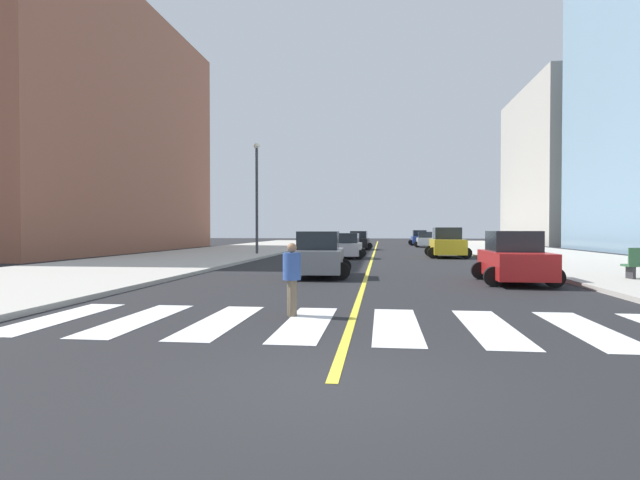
{
  "coord_description": "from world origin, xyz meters",
  "views": [
    {
      "loc": [
        0.6,
        -6.22,
        1.9
      ],
      "look_at": [
        -3.3,
        26.21,
        1.26
      ],
      "focal_mm": 28.66,
      "sensor_mm": 36.0,
      "label": 1
    }
  ],
  "objects_px": {
    "car_white_seventh": "(425,240)",
    "car_silver_second": "(348,247)",
    "car_red_nearest": "(514,259)",
    "car_black_fourth": "(359,241)",
    "fire_hydrant": "(512,253)",
    "pedestrian_crossing": "(292,276)",
    "street_lamp": "(257,189)",
    "car_gray_third": "(319,256)",
    "car_yellow_fifth": "(447,243)",
    "car_blue_sixth": "(419,238)"
  },
  "relations": [
    {
      "from": "car_white_seventh",
      "to": "pedestrian_crossing",
      "type": "bearing_deg",
      "value": 83.5
    },
    {
      "from": "car_black_fourth",
      "to": "car_blue_sixth",
      "type": "bearing_deg",
      "value": 66.83
    },
    {
      "from": "car_red_nearest",
      "to": "street_lamp",
      "type": "relative_size",
      "value": 0.51
    },
    {
      "from": "car_silver_second",
      "to": "fire_hydrant",
      "type": "relative_size",
      "value": 4.3
    },
    {
      "from": "car_silver_second",
      "to": "car_blue_sixth",
      "type": "distance_m",
      "value": 30.84
    },
    {
      "from": "car_gray_third",
      "to": "street_lamp",
      "type": "xyz_separation_m",
      "value": [
        -6.71,
        16.66,
        4.09
      ]
    },
    {
      "from": "car_white_seventh",
      "to": "car_silver_second",
      "type": "bearing_deg",
      "value": 75.06
    },
    {
      "from": "car_white_seventh",
      "to": "pedestrian_crossing",
      "type": "relative_size",
      "value": 2.4
    },
    {
      "from": "car_blue_sixth",
      "to": "pedestrian_crossing",
      "type": "xyz_separation_m",
      "value": [
        -6.64,
        -53.06,
        0.01
      ]
    },
    {
      "from": "car_yellow_fifth",
      "to": "pedestrian_crossing",
      "type": "height_order",
      "value": "car_yellow_fifth"
    },
    {
      "from": "car_gray_third",
      "to": "pedestrian_crossing",
      "type": "height_order",
      "value": "car_gray_third"
    },
    {
      "from": "car_gray_third",
      "to": "fire_hydrant",
      "type": "relative_size",
      "value": 4.72
    },
    {
      "from": "car_white_seventh",
      "to": "fire_hydrant",
      "type": "bearing_deg",
      "value": 97.68
    },
    {
      "from": "car_silver_second",
      "to": "car_gray_third",
      "type": "relative_size",
      "value": 0.91
    },
    {
      "from": "car_gray_third",
      "to": "car_black_fourth",
      "type": "height_order",
      "value": "car_gray_third"
    },
    {
      "from": "car_silver_second",
      "to": "car_white_seventh",
      "type": "xyz_separation_m",
      "value": [
        7.05,
        23.47,
        0.01
      ]
    },
    {
      "from": "pedestrian_crossing",
      "to": "car_black_fourth",
      "type": "bearing_deg",
      "value": 157.86
    },
    {
      "from": "car_red_nearest",
      "to": "pedestrian_crossing",
      "type": "relative_size",
      "value": 2.6
    },
    {
      "from": "pedestrian_crossing",
      "to": "car_red_nearest",
      "type": "bearing_deg",
      "value": 117.16
    },
    {
      "from": "car_black_fourth",
      "to": "car_white_seventh",
      "type": "relative_size",
      "value": 1.05
    },
    {
      "from": "car_red_nearest",
      "to": "car_white_seventh",
      "type": "xyz_separation_m",
      "value": [
        0.07,
        38.63,
        -0.07
      ]
    },
    {
      "from": "car_gray_third",
      "to": "car_yellow_fifth",
      "type": "distance_m",
      "value": 17.07
    },
    {
      "from": "car_gray_third",
      "to": "car_black_fourth",
      "type": "xyz_separation_m",
      "value": [
        0.36,
        28.82,
        -0.02
      ]
    },
    {
      "from": "car_silver_second",
      "to": "car_black_fourth",
      "type": "height_order",
      "value": "car_black_fourth"
    },
    {
      "from": "car_gray_third",
      "to": "pedestrian_crossing",
      "type": "xyz_separation_m",
      "value": [
        0.55,
        -9.43,
        0.03
      ]
    },
    {
      "from": "car_black_fourth",
      "to": "car_yellow_fifth",
      "type": "bearing_deg",
      "value": -61.74
    },
    {
      "from": "car_silver_second",
      "to": "car_gray_third",
      "type": "xyz_separation_m",
      "value": [
        -0.26,
        -13.59,
        0.07
      ]
    },
    {
      "from": "car_black_fourth",
      "to": "fire_hydrant",
      "type": "distance_m",
      "value": 20.92
    },
    {
      "from": "car_black_fourth",
      "to": "street_lamp",
      "type": "xyz_separation_m",
      "value": [
        -7.07,
        -12.16,
        4.11
      ]
    },
    {
      "from": "car_silver_second",
      "to": "fire_hydrant",
      "type": "height_order",
      "value": "car_silver_second"
    },
    {
      "from": "car_blue_sixth",
      "to": "street_lamp",
      "type": "xyz_separation_m",
      "value": [
        -13.9,
        -26.97,
        4.07
      ]
    },
    {
      "from": "car_blue_sixth",
      "to": "street_lamp",
      "type": "relative_size",
      "value": 0.51
    },
    {
      "from": "car_red_nearest",
      "to": "street_lamp",
      "type": "bearing_deg",
      "value": -51.62
    },
    {
      "from": "car_red_nearest",
      "to": "car_silver_second",
      "type": "height_order",
      "value": "car_red_nearest"
    },
    {
      "from": "pedestrian_crossing",
      "to": "fire_hydrant",
      "type": "xyz_separation_m",
      "value": [
        9.53,
        19.72,
        -0.31
      ]
    },
    {
      "from": "car_gray_third",
      "to": "car_white_seventh",
      "type": "relative_size",
      "value": 1.09
    },
    {
      "from": "street_lamp",
      "to": "fire_hydrant",
      "type": "bearing_deg",
      "value": -20.77
    },
    {
      "from": "pedestrian_crossing",
      "to": "fire_hydrant",
      "type": "bearing_deg",
      "value": 131.8
    },
    {
      "from": "car_red_nearest",
      "to": "fire_hydrant",
      "type": "xyz_separation_m",
      "value": [
        2.84,
        11.87,
        -0.29
      ]
    },
    {
      "from": "car_black_fourth",
      "to": "street_lamp",
      "type": "height_order",
      "value": "street_lamp"
    },
    {
      "from": "car_gray_third",
      "to": "car_white_seventh",
      "type": "bearing_deg",
      "value": 76.37
    },
    {
      "from": "car_blue_sixth",
      "to": "street_lamp",
      "type": "bearing_deg",
      "value": 62.95
    },
    {
      "from": "fire_hydrant",
      "to": "car_black_fourth",
      "type": "bearing_deg",
      "value": 117.67
    },
    {
      "from": "fire_hydrant",
      "to": "street_lamp",
      "type": "distance_m",
      "value": 18.48
    },
    {
      "from": "car_red_nearest",
      "to": "street_lamp",
      "type": "height_order",
      "value": "street_lamp"
    },
    {
      "from": "car_black_fourth",
      "to": "pedestrian_crossing",
      "type": "distance_m",
      "value": 38.25
    },
    {
      "from": "car_silver_second",
      "to": "car_gray_third",
      "type": "bearing_deg",
      "value": -89.82
    },
    {
      "from": "car_silver_second",
      "to": "street_lamp",
      "type": "relative_size",
      "value": 0.47
    },
    {
      "from": "car_blue_sixth",
      "to": "car_white_seventh",
      "type": "distance_m",
      "value": 6.58
    },
    {
      "from": "car_red_nearest",
      "to": "car_black_fourth",
      "type": "xyz_separation_m",
      "value": [
        -6.87,
        30.39,
        -0.03
      ]
    }
  ]
}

